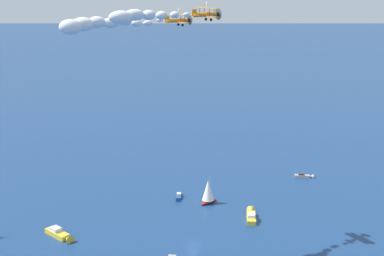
{
  "coord_description": "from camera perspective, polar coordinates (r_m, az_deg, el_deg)",
  "views": [
    {
      "loc": [
        118.47,
        4.51,
        60.43
      ],
      "look_at": [
        0.18,
        -0.25,
        29.65
      ],
      "focal_mm": 49.65,
      "sensor_mm": 36.0,
      "label": 1
    }
  ],
  "objects": [
    {
      "name": "biplane_lead",
      "position": [
        124.09,
        -1.45,
        11.54
      ],
      "size": [
        6.58,
        6.77,
        3.58
      ],
      "color": "orange"
    },
    {
      "name": "motorboat_far_stbd",
      "position": [
        140.31,
        -13.96,
        -11.06
      ],
      "size": [
        7.97,
        8.85,
        2.76
      ],
      "color": "gold",
      "rests_on": "ground_plane"
    },
    {
      "name": "ground_plane",
      "position": [
        133.07,
        0.11,
        -12.43
      ],
      "size": [
        2000.0,
        2000.0,
        0.0
      ],
      "primitive_type": "plane",
      "color": "navy"
    },
    {
      "name": "motorboat_offshore",
      "position": [
        181.37,
        12.02,
        -5.06
      ],
      "size": [
        2.14,
        6.3,
        1.79
      ],
      "color": "#9E9993",
      "rests_on": "ground_plane"
    },
    {
      "name": "motorboat_outer_ring_a",
      "position": [
        160.04,
        -1.44,
        -7.44
      ],
      "size": [
        5.75,
        1.57,
        1.66
      ],
      "color": "#23478C",
      "rests_on": "ground_plane"
    },
    {
      "name": "smoke_trail_wingman",
      "position": [
        103.67,
        -6.0,
        11.89
      ],
      "size": [
        13.11,
        15.64,
        2.77
      ],
      "color": "silver"
    },
    {
      "name": "smoke_trail_lead",
      "position": [
        113.96,
        -10.72,
        10.9
      ],
      "size": [
        16.64,
        20.88,
        3.57
      ],
      "color": "silver"
    },
    {
      "name": "motorboat_far_port",
      "position": [
        147.93,
        6.37,
        -9.32
      ],
      "size": [
        9.29,
        2.74,
        2.67
      ],
      "color": "gold",
      "rests_on": "ground_plane"
    },
    {
      "name": "sailboat_ahead",
      "position": [
        155.56,
        1.74,
        -6.83
      ],
      "size": [
        5.8,
        5.5,
        8.07
      ],
      "color": "#B21E1E",
      "rests_on": "ground_plane"
    },
    {
      "name": "wingwalker_wingman",
      "position": [
        112.87,
        1.61,
        13.26
      ],
      "size": [
        0.8,
        0.63,
        1.76
      ],
      "color": "white"
    },
    {
      "name": "wingwalker_lead",
      "position": [
        123.94,
        -1.43,
        12.55
      ],
      "size": [
        0.8,
        0.63,
        1.76
      ],
      "color": "white"
    },
    {
      "name": "biplane_wingman",
      "position": [
        112.99,
        1.58,
        12.15
      ],
      "size": [
        6.58,
        6.77,
        3.58
      ],
      "color": "orange"
    }
  ]
}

